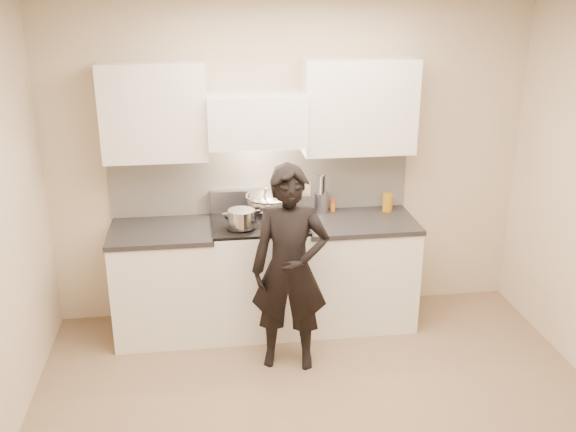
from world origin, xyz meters
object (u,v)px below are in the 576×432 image
Objects in this scene: stove at (260,274)px; wok at (270,201)px; utensil_crock at (321,201)px; person at (290,269)px; counter_right at (357,270)px.

stove is 1.95× the size of wok.
utensil_crock is 0.94m from person.
person is (-0.66, -0.60, 0.32)m from counter_right.
wok is at bearing 52.28° from stove.
person is at bearing -137.76° from counter_right.
person reaches higher than counter_right.
wok reaches higher than utensil_crock.
wok is 0.79m from person.
wok reaches higher than counter_right.
wok is at bearing 169.75° from counter_right.
stove is 0.83m from counter_right.
counter_right is 2.88× the size of utensil_crock.
counter_right is (0.83, 0.00, -0.01)m from stove.
person is at bearing -115.05° from utensil_crock.
utensil_crock is (0.55, 0.22, 0.54)m from stove.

